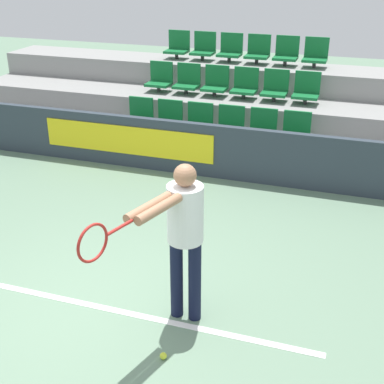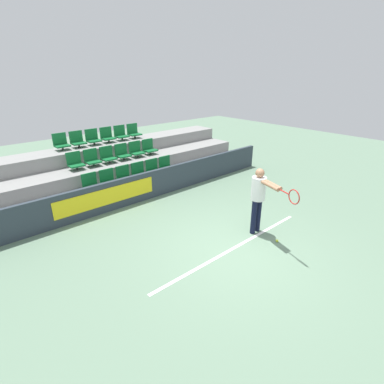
# 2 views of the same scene
# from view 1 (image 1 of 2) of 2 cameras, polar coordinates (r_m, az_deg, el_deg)

# --- Properties ---
(ground_plane) EXTENTS (30.00, 30.00, 0.00)m
(ground_plane) POSITION_cam_1_polar(r_m,az_deg,el_deg) (5.88, -10.49, -12.27)
(ground_plane) COLOR slate
(court_baseline) EXTENTS (4.81, 0.08, 0.01)m
(court_baseline) POSITION_cam_1_polar(r_m,az_deg,el_deg) (5.92, -10.20, -11.89)
(court_baseline) COLOR white
(court_baseline) RESTS_ON ground
(barrier_wall) EXTENTS (10.75, 0.14, 0.89)m
(barrier_wall) POSITION_cam_1_polar(r_m,az_deg,el_deg) (8.78, 0.86, 4.55)
(barrier_wall) COLOR #2D3842
(barrier_wall) RESTS_ON ground
(bleacher_tier_front) EXTENTS (10.35, 1.04, 0.44)m
(bleacher_tier_front) POSITION_cam_1_polar(r_m,az_deg,el_deg) (9.39, 2.12, 4.47)
(bleacher_tier_front) COLOR gray
(bleacher_tier_front) RESTS_ON ground
(bleacher_tier_middle) EXTENTS (10.35, 1.04, 0.88)m
(bleacher_tier_middle) POSITION_cam_1_polar(r_m,az_deg,el_deg) (10.27, 3.80, 7.56)
(bleacher_tier_middle) COLOR gray
(bleacher_tier_middle) RESTS_ON ground
(bleacher_tier_back) EXTENTS (10.35, 1.04, 1.32)m
(bleacher_tier_back) POSITION_cam_1_polar(r_m,az_deg,el_deg) (11.18, 5.23, 10.15)
(bleacher_tier_back) COLOR gray
(bleacher_tier_back) RESTS_ON ground
(stadium_chair_0) EXTENTS (0.46, 0.39, 0.56)m
(stadium_chair_0) POSITION_cam_1_polar(r_m,az_deg,el_deg) (9.82, -5.63, 8.11)
(stadium_chair_0) COLOR #333333
(stadium_chair_0) RESTS_ON bleacher_tier_front
(stadium_chair_1) EXTENTS (0.46, 0.39, 0.56)m
(stadium_chair_1) POSITION_cam_1_polar(r_m,az_deg,el_deg) (9.61, -2.52, 7.83)
(stadium_chair_1) COLOR #333333
(stadium_chair_1) RESTS_ON bleacher_tier_front
(stadium_chair_2) EXTENTS (0.46, 0.39, 0.56)m
(stadium_chair_2) POSITION_cam_1_polar(r_m,az_deg,el_deg) (9.43, 0.72, 7.52)
(stadium_chair_2) COLOR #333333
(stadium_chair_2) RESTS_ON bleacher_tier_front
(stadium_chair_3) EXTENTS (0.46, 0.39, 0.56)m
(stadium_chair_3) POSITION_cam_1_polar(r_m,az_deg,el_deg) (9.29, 4.07, 7.17)
(stadium_chair_3) COLOR #333333
(stadium_chair_3) RESTS_ON bleacher_tier_front
(stadium_chair_4) EXTENTS (0.46, 0.39, 0.56)m
(stadium_chair_4) POSITION_cam_1_polar(r_m,az_deg,el_deg) (9.17, 7.50, 6.78)
(stadium_chair_4) COLOR #333333
(stadium_chair_4) RESTS_ON bleacher_tier_front
(stadium_chair_5) EXTENTS (0.46, 0.39, 0.56)m
(stadium_chair_5) POSITION_cam_1_polar(r_m,az_deg,el_deg) (9.09, 11.01, 6.37)
(stadium_chair_5) COLOR #333333
(stadium_chair_5) RESTS_ON bleacher_tier_front
(stadium_chair_6) EXTENTS (0.46, 0.39, 0.56)m
(stadium_chair_6) POSITION_cam_1_polar(r_m,az_deg,el_deg) (10.63, -3.45, 11.97)
(stadium_chair_6) COLOR #333333
(stadium_chair_6) RESTS_ON bleacher_tier_middle
(stadium_chair_7) EXTENTS (0.46, 0.39, 0.56)m
(stadium_chair_7) POSITION_cam_1_polar(r_m,az_deg,el_deg) (10.44, -0.50, 11.77)
(stadium_chair_7) COLOR #333333
(stadium_chair_7) RESTS_ON bleacher_tier_middle
(stadium_chair_8) EXTENTS (0.46, 0.39, 0.56)m
(stadium_chair_8) POSITION_cam_1_polar(r_m,az_deg,el_deg) (10.28, 2.54, 11.53)
(stadium_chair_8) COLOR #333333
(stadium_chair_8) RESTS_ON bleacher_tier_middle
(stadium_chair_9) EXTENTS (0.46, 0.39, 0.56)m
(stadium_chair_9) POSITION_cam_1_polar(r_m,az_deg,el_deg) (10.14, 5.66, 11.25)
(stadium_chair_9) COLOR #333333
(stadium_chair_9) RESTS_ON bleacher_tier_middle
(stadium_chair_10) EXTENTS (0.46, 0.39, 0.56)m
(stadium_chair_10) POSITION_cam_1_polar(r_m,az_deg,el_deg) (10.04, 8.86, 10.93)
(stadium_chair_10) COLOR #333333
(stadium_chair_10) RESTS_ON bleacher_tier_middle
(stadium_chair_11) EXTENTS (0.46, 0.39, 0.56)m
(stadium_chair_11) POSITION_cam_1_polar(r_m,az_deg,el_deg) (9.97, 12.10, 10.57)
(stadium_chair_11) COLOR #333333
(stadium_chair_11) RESTS_ON bleacher_tier_middle
(stadium_chair_12) EXTENTS (0.46, 0.39, 0.56)m
(stadium_chair_12) POSITION_cam_1_polar(r_m,az_deg,el_deg) (11.50, -1.53, 15.25)
(stadium_chair_12) COLOR #333333
(stadium_chair_12) RESTS_ON bleacher_tier_back
(stadium_chair_13) EXTENTS (0.46, 0.39, 0.56)m
(stadium_chair_13) POSITION_cam_1_polar(r_m,az_deg,el_deg) (11.33, 1.25, 15.10)
(stadium_chair_13) COLOR #333333
(stadium_chair_13) RESTS_ON bleacher_tier_back
(stadium_chair_14) EXTENTS (0.46, 0.39, 0.56)m
(stadium_chair_14) POSITION_cam_1_polar(r_m,az_deg,el_deg) (11.18, 4.11, 14.90)
(stadium_chair_14) COLOR #333333
(stadium_chair_14) RESTS_ON bleacher_tier_back
(stadium_chair_15) EXTENTS (0.46, 0.39, 0.56)m
(stadium_chair_15) POSITION_cam_1_polar(r_m,az_deg,el_deg) (11.05, 7.04, 14.67)
(stadium_chair_15) COLOR #333333
(stadium_chair_15) RESTS_ON bleacher_tier_back
(stadium_chair_16) EXTENTS (0.46, 0.39, 0.56)m
(stadium_chair_16) POSITION_cam_1_polar(r_m,az_deg,el_deg) (10.96, 10.02, 14.39)
(stadium_chair_16) COLOR #333333
(stadium_chair_16) RESTS_ON bleacher_tier_back
(stadium_chair_17) EXTENTS (0.46, 0.39, 0.56)m
(stadium_chair_17) POSITION_cam_1_polar(r_m,az_deg,el_deg) (10.89, 13.03, 14.08)
(stadium_chair_17) COLOR #333333
(stadium_chair_17) RESTS_ON bleacher_tier_back
(tennis_player) EXTENTS (0.59, 1.47, 1.70)m
(tennis_player) POSITION_cam_1_polar(r_m,az_deg,el_deg) (5.08, -1.12, -3.87)
(tennis_player) COLOR black
(tennis_player) RESTS_ON ground
(tennis_ball) EXTENTS (0.07, 0.07, 0.07)m
(tennis_ball) POSITION_cam_1_polar(r_m,az_deg,el_deg) (5.21, -3.08, -17.05)
(tennis_ball) COLOR #CCDB33
(tennis_ball) RESTS_ON ground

